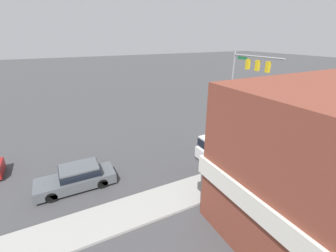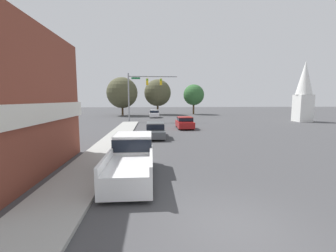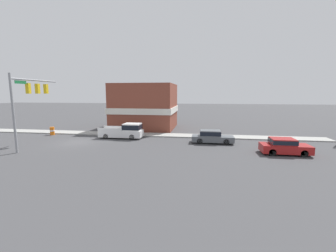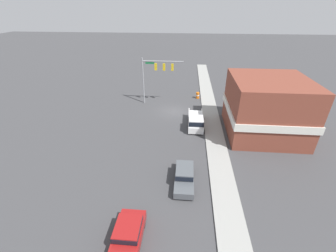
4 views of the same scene
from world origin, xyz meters
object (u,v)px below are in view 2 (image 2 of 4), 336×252
at_px(pickup_truck_parked, 132,157).
at_px(car_oncoming, 185,122).
at_px(car_lead, 155,130).
at_px(car_distant, 154,114).

bearing_deg(pickup_truck_parked, car_oncoming, 73.56).
relative_size(car_lead, car_distant, 1.09).
xyz_separation_m(car_lead, pickup_truck_parked, (-1.29, -10.76, 0.16)).
height_order(car_oncoming, car_distant, car_distant).
xyz_separation_m(car_oncoming, car_distant, (-3.63, 17.65, 0.02)).
distance_m(car_lead, car_oncoming, 7.55).
relative_size(car_lead, car_oncoming, 1.08).
xyz_separation_m(car_lead, car_distant, (0.18, 24.16, 0.03)).
bearing_deg(car_distant, car_lead, -90.44).
height_order(car_distant, pickup_truck_parked, pickup_truck_parked).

